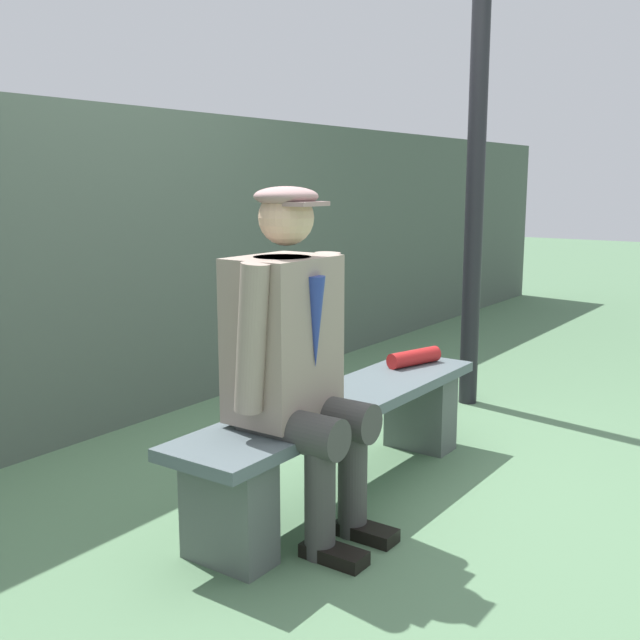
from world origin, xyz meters
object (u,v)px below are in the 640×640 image
rolled_magazine (414,357)px  bench (342,431)px  lamp_post (478,94)px  seated_man (294,353)px

rolled_magazine → bench: bearing=1.8°
rolled_magazine → lamp_post: size_ratio=0.10×
bench → rolled_magazine: rolled_magazine is taller
seated_man → rolled_magazine: 1.09m
seated_man → rolled_magazine: size_ratio=4.32×
seated_man → lamp_post: size_ratio=0.43×
seated_man → bench: bearing=-172.5°
bench → rolled_magazine: bearing=-178.2°
bench → lamp_post: (-1.58, -0.13, 1.51)m
bench → lamp_post: 2.19m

